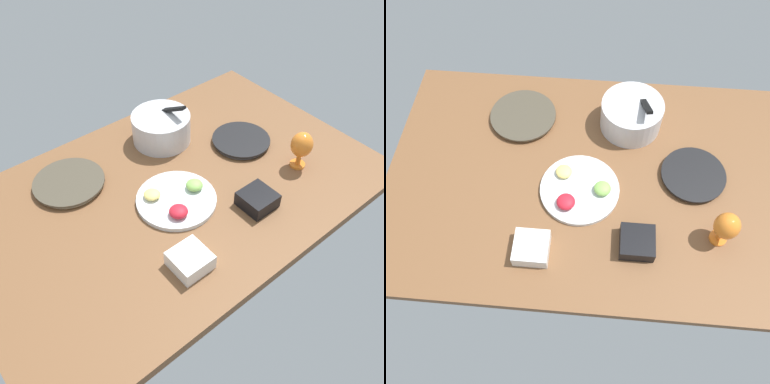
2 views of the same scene
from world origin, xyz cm
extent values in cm
cube|color=brown|center=(0.00, 0.00, -2.00)|extent=(160.00, 104.00, 4.00)
cylinder|color=beige|center=(-30.56, 27.32, 0.75)|extent=(25.47, 25.47, 1.50)
cylinder|color=#494233|center=(-30.56, 27.32, 1.95)|extent=(27.69, 27.69, 0.90)
cylinder|color=#4C4C51|center=(39.59, 3.74, 0.74)|extent=(23.05, 23.05, 1.48)
cylinder|color=black|center=(39.59, 3.74, 1.93)|extent=(25.06, 25.06, 0.89)
cylinder|color=silver|center=(14.61, 27.52, 6.26)|extent=(25.09, 25.09, 12.53)
cylinder|color=white|center=(14.61, 27.52, 10.02)|extent=(22.58, 22.58, 2.26)
cube|color=black|center=(19.00, 27.52, 13.65)|extent=(5.09, 18.44, 10.48)
cylinder|color=silver|center=(-3.79, -6.14, 0.90)|extent=(30.27, 30.27, 1.80)
ellipsoid|color=#8CC659|center=(4.78, -6.44, 3.47)|extent=(6.44, 6.44, 3.34)
ellipsoid|color=#F9E072|center=(-10.41, 0.35, 3.12)|extent=(6.29, 6.29, 2.65)
ellipsoid|color=red|center=(-8.32, -13.25, 3.50)|extent=(6.91, 6.91, 3.40)
cylinder|color=orange|center=(47.13, -21.64, 0.50)|extent=(6.25, 6.25, 1.00)
cylinder|color=orange|center=(47.13, -21.64, 3.20)|extent=(2.00, 2.00, 4.40)
ellipsoid|color=orange|center=(47.13, -21.64, 10.76)|extent=(8.79, 8.79, 10.72)
cube|color=black|center=(18.08, -26.76, 2.90)|extent=(12.12, 12.12, 5.80)
cube|color=tan|center=(18.08, -26.76, 4.75)|extent=(9.94, 9.94, 1.85)
cube|color=white|center=(-18.41, -31.98, 2.94)|extent=(12.12, 12.12, 5.88)
cube|color=#F9E072|center=(-18.41, -31.98, 4.82)|extent=(9.94, 9.94, 1.88)
camera|label=1|loc=(-69.71, -94.90, 115.06)|focal=39.64mm
camera|label=2|loc=(1.98, -81.08, 132.74)|focal=37.26mm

